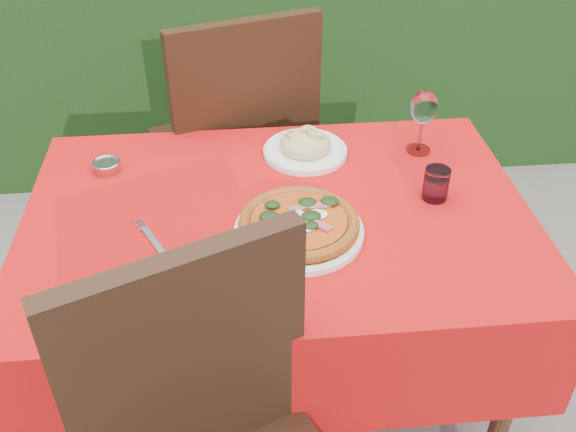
{
  "coord_description": "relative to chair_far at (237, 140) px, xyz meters",
  "views": [
    {
      "loc": [
        -0.1,
        -1.28,
        1.69
      ],
      "look_at": [
        0.02,
        -0.05,
        0.77
      ],
      "focal_mm": 40.0,
      "sensor_mm": 36.0,
      "label": 1
    }
  ],
  "objects": [
    {
      "name": "pizza_plate",
      "position": [
        0.13,
        -0.71,
        0.17
      ],
      "size": [
        0.31,
        0.31,
        0.06
      ],
      "rotation": [
        0.0,
        0.0,
        -0.08
      ],
      "color": "white",
      "rests_on": "dining_table"
    },
    {
      "name": "ground",
      "position": [
        0.09,
        -0.62,
        -0.6
      ],
      "size": [
        60.0,
        60.0,
        0.0
      ],
      "primitive_type": "plane",
      "color": "slate",
      "rests_on": "ground"
    },
    {
      "name": "wine_glass",
      "position": [
        0.51,
        -0.37,
        0.28
      ],
      "size": [
        0.08,
        0.08,
        0.19
      ],
      "color": "silver",
      "rests_on": "dining_table"
    },
    {
      "name": "chair_far",
      "position": [
        0.0,
        0.0,
        0.0
      ],
      "size": [
        0.6,
        0.6,
        1.05
      ],
      "rotation": [
        0.0,
        0.0,
        3.45
      ],
      "color": "black",
      "rests_on": "ground"
    },
    {
      "name": "steel_ramekin",
      "position": [
        -0.36,
        -0.39,
        0.16
      ],
      "size": [
        0.07,
        0.07,
        0.03
      ],
      "primitive_type": "cylinder",
      "color": "#B1B1B8",
      "rests_on": "dining_table"
    },
    {
      "name": "pasta_plate",
      "position": [
        0.19,
        -0.35,
        0.17
      ],
      "size": [
        0.24,
        0.24,
        0.07
      ],
      "rotation": [
        0.0,
        0.0,
        0.32
      ],
      "color": "white",
      "rests_on": "dining_table"
    },
    {
      "name": "dining_table",
      "position": [
        0.09,
        -0.62,
        -0.01
      ],
      "size": [
        1.26,
        0.86,
        0.75
      ],
      "color": "#4B2B18",
      "rests_on": "ground"
    },
    {
      "name": "fork",
      "position": [
        -0.21,
        -0.72,
        0.15
      ],
      "size": [
        0.11,
        0.19,
        0.01
      ],
      "primitive_type": "cube",
      "rotation": [
        0.0,
        0.0,
        0.47
      ],
      "color": "silver",
      "rests_on": "dining_table"
    },
    {
      "name": "water_glass",
      "position": [
        0.49,
        -0.6,
        0.18
      ],
      "size": [
        0.06,
        0.06,
        0.09
      ],
      "color": "silver",
      "rests_on": "dining_table"
    }
  ]
}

